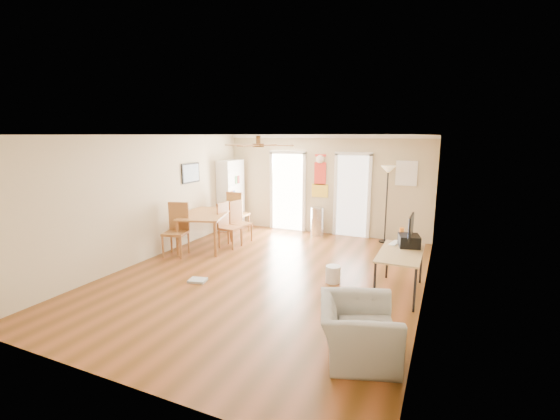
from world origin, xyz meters
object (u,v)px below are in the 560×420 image
at_px(dining_chair_far, 239,212).
at_px(dining_chair_near, 175,230).
at_px(printer, 409,241).
at_px(wastebasket_a, 333,274).
at_px(dining_chair_right_b, 230,226).
at_px(trash_can, 317,221).
at_px(dining_chair_right_a, 241,222).
at_px(bookshelf, 231,195).
at_px(wastebasket_b, 361,304).
at_px(torchiere_lamp, 386,205).
at_px(computer_desk, 399,273).
at_px(armchair, 358,330).
at_px(dining_table, 206,230).

bearing_deg(dining_chair_far, dining_chair_near, 83.77).
height_order(printer, wastebasket_a, printer).
height_order(dining_chair_right_b, wastebasket_a, dining_chair_right_b).
bearing_deg(trash_can, dining_chair_right_a, -137.90).
relative_size(dining_chair_near, dining_chair_far, 1.01).
relative_size(bookshelf, dining_chair_far, 1.71).
bearing_deg(trash_can, wastebasket_b, -63.17).
bearing_deg(torchiere_lamp, computer_desk, -76.93).
xyz_separation_m(dining_chair_near, printer, (4.80, 0.26, 0.25)).
bearing_deg(wastebasket_a, armchair, -66.67).
relative_size(dining_chair_right_b, wastebasket_a, 3.42).
xyz_separation_m(dining_chair_right_b, armchair, (3.75, -3.27, -0.19)).
bearing_deg(armchair, dining_chair_far, 25.29).
height_order(wastebasket_b, armchair, armchair).
relative_size(dining_chair_right_b, dining_chair_far, 0.93).
bearing_deg(armchair, dining_chair_right_b, 31.10).
distance_m(dining_table, armchair, 5.30).
bearing_deg(dining_table, wastebasket_b, -25.49).
xyz_separation_m(dining_chair_right_a, wastebasket_a, (2.83, -1.66, -0.35)).
height_order(wastebasket_a, armchair, armchair).
relative_size(dining_chair_right_a, dining_chair_near, 0.88).
xyz_separation_m(dining_chair_far, computer_desk, (4.48, -2.44, -0.20)).
height_order(bookshelf, printer, bookshelf).
height_order(dining_table, trash_can, dining_table).
bearing_deg(dining_chair_right_b, bookshelf, 33.02).
xyz_separation_m(dining_chair_right_b, wastebasket_a, (2.83, -1.14, -0.37)).
xyz_separation_m(torchiere_lamp, wastebasket_a, (-0.42, -3.06, -0.79)).
bearing_deg(dining_chair_right_b, armchair, -128.53).
xyz_separation_m(dining_table, armchair, (4.30, -3.09, -0.07)).
bearing_deg(dining_chair_right_a, bookshelf, 52.90).
xyz_separation_m(trash_can, computer_desk, (2.45, -3.04, -0.02)).
distance_m(torchiere_lamp, wastebasket_b, 4.15).
bearing_deg(torchiere_lamp, wastebasket_b, -85.86).
height_order(dining_chair_right_a, armchair, dining_chair_right_a).
distance_m(dining_table, dining_chair_right_b, 0.59).
bearing_deg(dining_chair_right_b, wastebasket_a, -109.41).
height_order(dining_table, printer, printer).
relative_size(trash_can, torchiere_lamp, 0.40).
bearing_deg(armchair, trash_can, 5.65).
distance_m(dining_table, computer_desk, 4.62).
relative_size(dining_chair_near, trash_can, 1.53).
relative_size(dining_chair_near, armchair, 1.12).
distance_m(torchiere_lamp, computer_desk, 3.21).
height_order(dining_chair_right_b, wastebasket_b, dining_chair_right_b).
xyz_separation_m(dining_table, dining_chair_right_a, (0.55, 0.70, 0.10)).
bearing_deg(dining_chair_far, torchiere_lamp, -170.78).
bearing_deg(trash_can, torchiere_lamp, 1.15).
xyz_separation_m(bookshelf, dining_chair_near, (0.18, -2.63, -0.39)).
distance_m(bookshelf, trash_can, 2.54).
xyz_separation_m(dining_chair_near, wastebasket_a, (3.59, -0.11, -0.42)).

